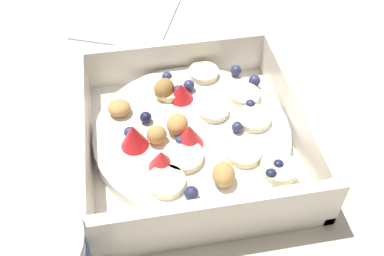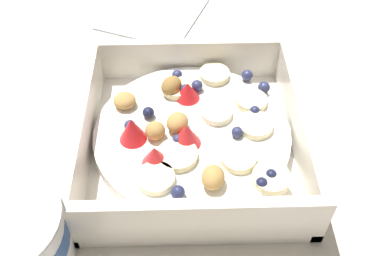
% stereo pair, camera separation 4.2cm
% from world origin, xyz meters
% --- Properties ---
extents(ground_plane, '(2.40, 2.40, 0.00)m').
position_xyz_m(ground_plane, '(0.00, 0.00, 0.00)').
color(ground_plane, beige).
extents(fruit_bowl, '(0.21, 0.21, 0.06)m').
position_xyz_m(fruit_bowl, '(-0.02, -0.01, 0.02)').
color(fruit_bowl, white).
rests_on(fruit_bowl, ground).
extents(yogurt_cup, '(0.09, 0.09, 0.07)m').
position_xyz_m(yogurt_cup, '(-0.14, 0.13, 0.03)').
color(yogurt_cup, white).
rests_on(yogurt_cup, ground).
extents(folded_napkin, '(0.16, 0.16, 0.01)m').
position_xyz_m(folded_napkin, '(0.22, 0.03, 0.00)').
color(folded_napkin, silver).
rests_on(folded_napkin, ground).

